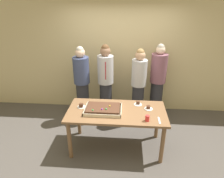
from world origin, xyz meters
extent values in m
plane|color=#4C4742|center=(0.00, 0.00, 0.00)|extent=(12.00, 12.00, 0.00)
cube|color=#CCB784|center=(0.00, 1.60, 1.50)|extent=(8.00, 0.12, 3.00)
cube|color=brown|center=(0.00, 0.00, 0.77)|extent=(1.74, 0.85, 0.04)
cylinder|color=brown|center=(-0.79, -0.35, 0.37)|extent=(0.07, 0.07, 0.75)
cylinder|color=brown|center=(0.79, -0.35, 0.37)|extent=(0.07, 0.07, 0.75)
cylinder|color=brown|center=(-0.79, 0.35, 0.37)|extent=(0.07, 0.07, 0.75)
cylinder|color=brown|center=(0.79, 0.35, 0.37)|extent=(0.07, 0.07, 0.75)
cube|color=beige|center=(-0.23, -0.03, 0.79)|extent=(0.64, 0.44, 0.01)
cube|color=beige|center=(-0.23, -0.25, 0.82)|extent=(0.64, 0.01, 0.05)
cube|color=beige|center=(-0.23, 0.19, 0.82)|extent=(0.64, 0.01, 0.05)
cube|color=beige|center=(-0.55, -0.03, 0.82)|extent=(0.01, 0.44, 0.05)
cube|color=beige|center=(0.08, -0.03, 0.82)|extent=(0.01, 0.44, 0.05)
cube|color=#4C2D1E|center=(-0.23, -0.03, 0.83)|extent=(0.57, 0.37, 0.07)
sphere|color=green|center=(-0.17, -0.11, 0.88)|extent=(0.03, 0.03, 0.03)
sphere|color=yellow|center=(-0.12, 0.00, 0.88)|extent=(0.03, 0.03, 0.03)
sphere|color=purple|center=(-0.24, -0.12, 0.88)|extent=(0.03, 0.03, 0.03)
sphere|color=green|center=(-0.39, -0.17, 0.88)|extent=(0.03, 0.03, 0.03)
cylinder|color=white|center=(-0.65, 0.08, 0.79)|extent=(0.15, 0.15, 0.01)
cube|color=#4C2D1E|center=(-0.65, 0.07, 0.83)|extent=(0.07, 0.06, 0.07)
cylinder|color=white|center=(0.38, 0.25, 0.79)|extent=(0.15, 0.15, 0.01)
cube|color=#4C2D1E|center=(0.38, 0.26, 0.82)|extent=(0.06, 0.05, 0.06)
cylinder|color=white|center=(0.56, 0.10, 0.79)|extent=(0.15, 0.15, 0.01)
cube|color=#4C2D1E|center=(0.56, 0.11, 0.82)|extent=(0.06, 0.07, 0.06)
cylinder|color=red|center=(0.51, -0.28, 0.84)|extent=(0.07, 0.07, 0.10)
cube|color=silver|center=(0.71, -0.26, 0.79)|extent=(0.03, 0.20, 0.01)
cylinder|color=#28282D|center=(-0.31, 1.04, 0.44)|extent=(0.27, 0.27, 0.88)
cylinder|color=#B2B2B7|center=(-0.31, 1.04, 1.19)|extent=(0.34, 0.34, 0.61)
cube|color=maroon|center=(-0.29, 0.88, 1.22)|extent=(0.04, 0.02, 0.39)
sphere|color=#8C664C|center=(-0.31, 1.04, 1.59)|extent=(0.22, 0.22, 0.22)
sphere|color=brown|center=(-0.31, 1.04, 1.65)|extent=(0.17, 0.17, 0.17)
cylinder|color=#28282D|center=(0.42, 0.96, 0.44)|extent=(0.26, 0.26, 0.88)
cylinder|color=#B2B2B7|center=(0.42, 0.96, 1.16)|extent=(0.32, 0.32, 0.56)
sphere|color=tan|center=(0.42, 0.96, 1.54)|extent=(0.21, 0.21, 0.21)
sphere|color=olive|center=(0.42, 0.96, 1.59)|extent=(0.16, 0.16, 0.16)
cylinder|color=#28282D|center=(-0.82, 0.96, 0.45)|extent=(0.28, 0.28, 0.89)
cylinder|color=#384266|center=(-0.82, 0.96, 1.18)|extent=(0.34, 0.34, 0.58)
sphere|color=beige|center=(-0.82, 0.96, 1.56)|extent=(0.21, 0.21, 0.21)
sphere|color=#B2A899|center=(-0.82, 0.96, 1.62)|extent=(0.16, 0.16, 0.16)
cylinder|color=#28282D|center=(0.85, 1.17, 0.44)|extent=(0.28, 0.28, 0.89)
cylinder|color=#7A4C5B|center=(0.85, 1.17, 1.20)|extent=(0.35, 0.35, 0.63)
sphere|color=beige|center=(0.85, 1.17, 1.61)|extent=(0.19, 0.19, 0.19)
sphere|color=#B2A899|center=(0.85, 1.17, 1.66)|extent=(0.15, 0.15, 0.15)
camera|label=1|loc=(0.17, -3.11, 2.62)|focal=32.67mm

